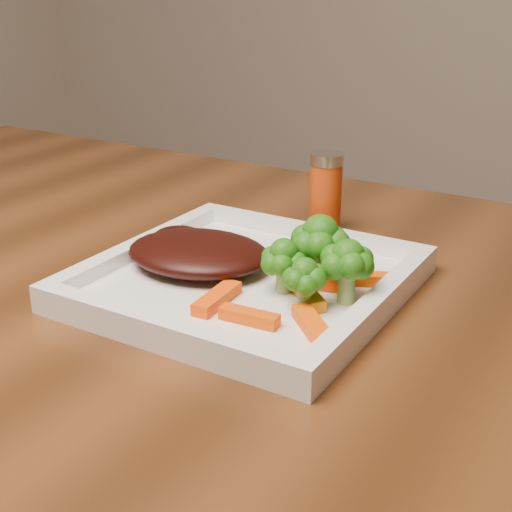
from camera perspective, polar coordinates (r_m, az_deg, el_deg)
The scene contains 14 objects.
plate at distance 0.66m, azimuth -0.75°, elevation -2.33°, with size 0.27×0.27×0.01m, color white.
steak at distance 0.68m, azimuth -4.63°, elevation 0.26°, with size 0.14×0.11×0.03m, color black.
broccoli_0 at distance 0.64m, azimuth 5.14°, elevation 0.72°, with size 0.06×0.06×0.07m, color #155E0F, non-canonical shape.
broccoli_1 at distance 0.60m, azimuth 7.31°, elevation -0.89°, with size 0.05×0.05×0.06m, color #2A7B14, non-canonical shape.
broccoli_2 at distance 0.59m, azimuth 3.91°, elevation -1.66°, with size 0.04×0.04×0.06m, color #306210, non-canonical shape.
broccoli_3 at distance 0.62m, azimuth 2.23°, elevation -0.26°, with size 0.05×0.05×0.06m, color #3D7814, non-canonical shape.
carrot_0 at distance 0.57m, azimuth -0.56°, elevation -4.87°, with size 0.05×0.01×0.01m, color #F34E03.
carrot_1 at distance 0.56m, azimuth 4.51°, elevation -5.51°, with size 0.06×0.02×0.01m, color #F75304.
carrot_2 at distance 0.61m, azimuth -3.15°, elevation -3.39°, with size 0.06×0.02×0.01m, color #FF4A04.
carrot_3 at distance 0.65m, azimuth 9.44°, elevation -1.83°, with size 0.05×0.01×0.01m, color #EB4903.
carrot_4 at distance 0.69m, azimuth 2.87°, elevation -0.26°, with size 0.05×0.01×0.01m, color red.
carrot_5 at distance 0.61m, azimuth 4.13°, elevation -3.13°, with size 0.05×0.01×0.01m, color orange.
carrot_6 at distance 0.64m, azimuth 4.81°, elevation -2.02°, with size 0.06×0.02×0.01m, color #FF4304.
spice_shaker at distance 0.79m, azimuth 5.59°, elevation 4.95°, with size 0.03×0.03×0.09m, color #B5370A.
Camera 1 is at (0.45, -0.38, 1.03)m, focal length 50.00 mm.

